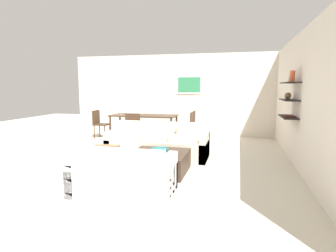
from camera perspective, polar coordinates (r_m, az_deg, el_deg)
The scene contains 15 objects.
ground_plane at distance 6.26m, azimuth -3.53°, elevation -6.96°, with size 18.00×18.00×0.00m, color beige.
back_wall_unit at distance 9.42m, azimuth 4.75°, elevation 6.38°, with size 8.40×0.09×2.70m.
right_wall_shelf_unit at distance 6.47m, azimuth 24.76°, elevation 4.94°, with size 0.34×8.20×2.70m.
sofa_beige at distance 6.48m, azimuth -1.95°, elevation -3.77°, with size 2.30×0.90×0.78m.
loveseat_white at distance 4.31m, azimuth -9.29°, elevation -9.94°, with size 1.48×0.90×0.78m.
coffee_table at distance 5.36m, azimuth -1.86°, elevation -7.42°, with size 1.06×1.04×0.38m.
decorative_bowl at distance 5.35m, azimuth -1.76°, elevation -4.93°, with size 0.34×0.34×0.07m.
dining_table at distance 8.73m, azimuth -4.99°, elevation 1.84°, with size 2.06×0.85×0.75m.
dining_chair_right_near at distance 8.21m, azimuth 4.09°, elevation 0.21°, with size 0.44×0.44×0.88m.
dining_chair_right_far at distance 8.58m, azimuth 4.54°, elevation 0.54°, with size 0.44×0.44×0.88m.
dining_chair_left_near at distance 9.15m, azimuth -13.89°, elevation 0.80°, with size 0.44×0.44×0.88m.
dining_chair_foot at distance 7.98m, azimuth -6.93°, elevation -0.05°, with size 0.44×0.44×0.88m.
wine_glass_left_near at distance 8.89m, azimuth -9.75°, elevation 3.03°, with size 0.06×0.06×0.16m.
wine_glass_right_far at distance 8.60m, azimuth -0.10°, elevation 3.06°, with size 0.07×0.07×0.17m.
wine_glass_foot at distance 8.37m, azimuth -5.82°, elevation 2.75°, with size 0.07×0.07×0.15m.
Camera 1 is at (1.85, -5.76, 1.61)m, focal length 29.74 mm.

